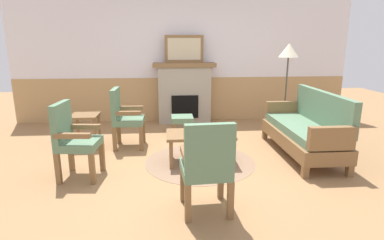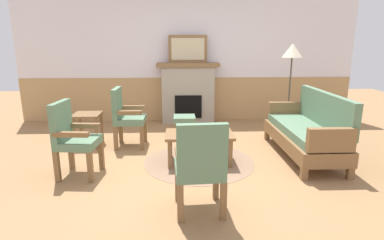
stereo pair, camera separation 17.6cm
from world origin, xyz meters
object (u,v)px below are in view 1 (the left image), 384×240
fireplace (184,93)px  footstool (182,120)px  floor_lamp_by_couch (288,56)px  book_on_table (200,134)px  couch (305,130)px  armchair_near_fireplace (124,115)px  armchair_front_left (207,164)px  side_table (85,121)px  coffee_table (200,137)px  armchair_by_window_left (73,137)px  framed_picture (184,49)px

fireplace → footstool: (-0.10, -0.94, -0.37)m
floor_lamp_by_couch → book_on_table: bearing=-140.0°
couch → armchair_near_fireplace: bearing=168.0°
armchair_front_left → side_table: 2.82m
coffee_table → book_on_table: (-0.01, -0.09, 0.07)m
footstool → armchair_by_window_left: bearing=-129.7°
fireplace → couch: size_ratio=0.72×
framed_picture → book_on_table: bearing=-88.1°
armchair_by_window_left → floor_lamp_by_couch: 3.96m
footstool → floor_lamp_by_couch: bearing=0.3°
couch → armchair_near_fireplace: 2.87m
armchair_near_fireplace → armchair_by_window_left: 1.26m
coffee_table → armchair_by_window_left: size_ratio=0.98×
armchair_front_left → floor_lamp_by_couch: size_ratio=0.58×
footstool → armchair_front_left: armchair_front_left is taller
fireplace → side_table: 2.29m
armchair_near_fireplace → floor_lamp_by_couch: bearing=11.8°
framed_picture → armchair_near_fireplace: (-1.08, -1.55, -1.02)m
fireplace → armchair_by_window_left: size_ratio=1.33×
floor_lamp_by_couch → coffee_table: bearing=-141.7°
fireplace → footstool: 1.02m
framed_picture → side_table: bearing=-139.1°
couch → side_table: 3.51m
couch → floor_lamp_by_couch: (0.13, 1.21, 1.05)m
coffee_table → armchair_near_fireplace: armchair_near_fireplace is taller
couch → armchair_front_left: same height
coffee_table → armchair_front_left: size_ratio=0.98×
armchair_near_fireplace → couch: bearing=-12.0°
armchair_front_left → book_on_table: bearing=86.8°
book_on_table → armchair_by_window_left: armchair_by_window_left is taller
framed_picture → armchair_front_left: framed_picture is taller
floor_lamp_by_couch → footstool: bearing=-179.7°
footstool → armchair_near_fireplace: armchair_near_fireplace is taller
footstool → side_table: 1.72m
book_on_table → floor_lamp_by_couch: size_ratio=0.12×
armchair_near_fireplace → floor_lamp_by_couch: floor_lamp_by_couch is taller
couch → armchair_by_window_left: 3.34m
framed_picture → armchair_near_fireplace: bearing=-124.8°
framed_picture → book_on_table: framed_picture is taller
framed_picture → floor_lamp_by_couch: (1.86, -0.94, -0.11)m
footstool → armchair_near_fireplace: (-0.98, -0.61, 0.25)m
fireplace → floor_lamp_by_couch: size_ratio=0.77×
side_table → armchair_front_left: bearing=-52.2°
footstool → side_table: size_ratio=0.73×
armchair_front_left → framed_picture: bearing=90.1°
fireplace → couch: 2.77m
book_on_table → armchair_by_window_left: size_ratio=0.21×
footstool → armchair_by_window_left: 2.31m
footstool → armchair_by_window_left: (-1.47, -1.77, 0.25)m
couch → footstool: 2.19m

